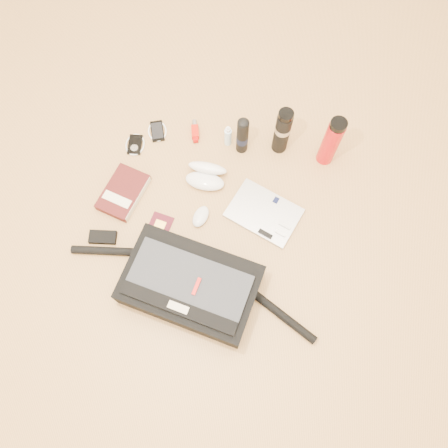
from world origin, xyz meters
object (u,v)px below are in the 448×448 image
object	(u,v)px
messenger_bag	(190,285)
book	(124,193)
laptop	(264,213)
thermos_red	(331,142)
thermos_black	(282,131)

from	to	relation	value
messenger_bag	book	size ratio (longest dim) A/B	3.89
laptop	thermos_red	size ratio (longest dim) A/B	1.24
messenger_bag	book	distance (m)	0.50
thermos_black	thermos_red	size ratio (longest dim) A/B	0.93
messenger_bag	thermos_black	distance (m)	0.74
book	laptop	bearing A→B (deg)	16.17
messenger_bag	laptop	bearing A→B (deg)	67.29
messenger_bag	laptop	world-z (taller)	messenger_bag
laptop	book	bearing A→B (deg)	-157.69
laptop	book	distance (m)	0.60
messenger_bag	thermos_black	size ratio (longest dim) A/B	3.91
laptop	book	world-z (taller)	book
thermos_red	thermos_black	bearing A→B (deg)	171.40
laptop	book	xyz separation A→B (m)	(-0.60, 0.02, 0.01)
laptop	messenger_bag	bearing A→B (deg)	-102.33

